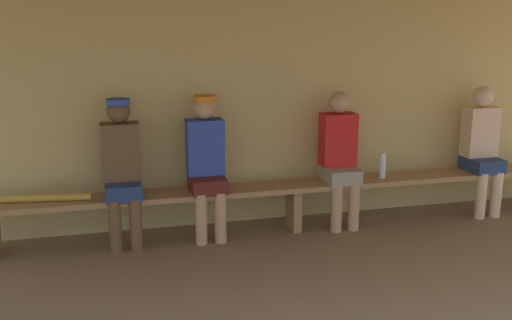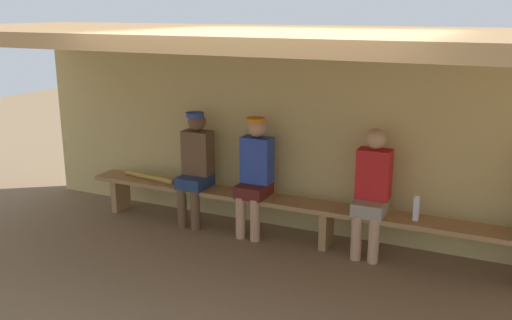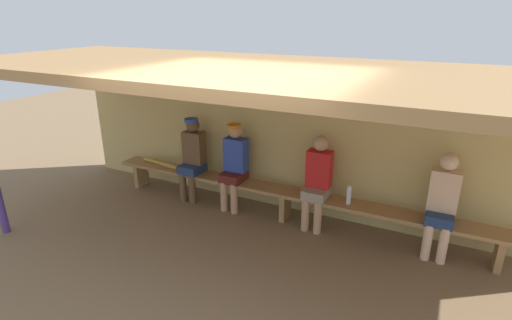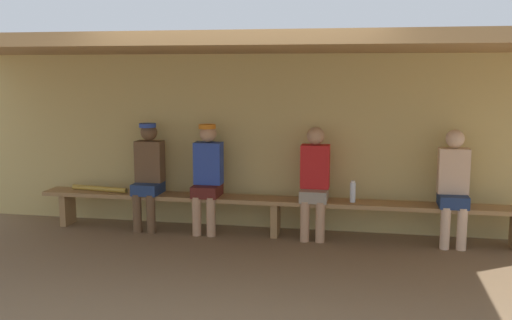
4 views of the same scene
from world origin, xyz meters
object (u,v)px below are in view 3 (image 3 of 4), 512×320
(water_bottle_orange, at_px, (349,195))
(baseball_bat, at_px, (160,163))
(player_in_red, at_px, (442,202))
(player_leftmost, at_px, (193,155))
(bench, at_px, (286,195))
(player_near_post, at_px, (234,163))
(player_middle, at_px, (317,179))

(water_bottle_orange, distance_m, baseball_bat, 3.22)
(player_in_red, distance_m, water_bottle_orange, 1.14)
(player_leftmost, height_order, baseball_bat, player_leftmost)
(bench, bearing_deg, player_near_post, 179.76)
(player_near_post, height_order, water_bottle_orange, player_near_post)
(player_middle, relative_size, player_leftmost, 0.99)
(bench, xyz_separation_m, baseball_bat, (-2.29, -0.00, 0.11))
(baseball_bat, bearing_deg, player_middle, 8.40)
(player_middle, bearing_deg, player_near_post, 179.98)
(player_in_red, relative_size, water_bottle_orange, 5.18)
(player_near_post, bearing_deg, baseball_bat, -179.86)
(player_middle, xyz_separation_m, player_in_red, (1.58, 0.00, 0.00))
(player_middle, bearing_deg, player_leftmost, 179.99)
(player_middle, bearing_deg, player_in_red, 0.00)
(player_in_red, bearing_deg, water_bottle_orange, -179.13)
(player_leftmost, xyz_separation_m, baseball_bat, (-0.67, -0.00, -0.25))
(player_near_post, xyz_separation_m, baseball_bat, (-1.44, -0.00, -0.25))
(bench, bearing_deg, baseball_bat, -180.00)
(player_in_red, bearing_deg, player_leftmost, 179.99)
(player_leftmost, bearing_deg, player_middle, -0.01)
(bench, distance_m, player_leftmost, 1.66)
(player_leftmost, xyz_separation_m, player_near_post, (0.77, 0.00, 0.00))
(player_middle, distance_m, player_leftmost, 2.09)
(water_bottle_orange, bearing_deg, player_in_red, 0.87)
(bench, bearing_deg, player_in_red, 0.09)
(bench, relative_size, baseball_bat, 7.58)
(player_near_post, xyz_separation_m, water_bottle_orange, (1.78, -0.02, -0.16))
(player_leftmost, bearing_deg, baseball_bat, -179.70)
(bench, height_order, baseball_bat, baseball_bat)
(bench, distance_m, baseball_bat, 2.30)
(water_bottle_orange, xyz_separation_m, baseball_bat, (-3.21, 0.01, -0.09))
(player_leftmost, relative_size, water_bottle_orange, 5.22)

